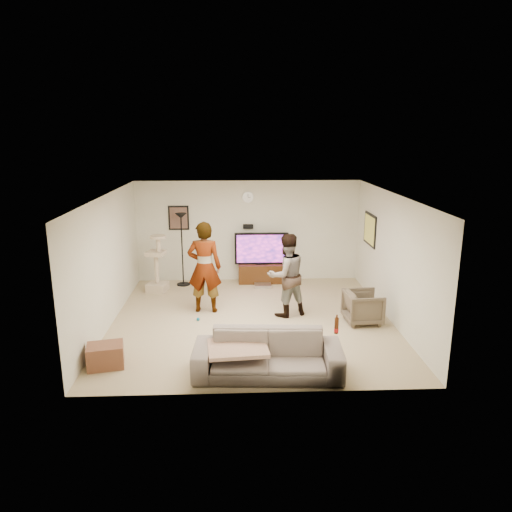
{
  "coord_description": "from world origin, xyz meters",
  "views": [
    {
      "loc": [
        -0.3,
        -8.94,
        3.64
      ],
      "look_at": [
        0.09,
        0.2,
        1.27
      ],
      "focal_mm": 33.69,
      "sensor_mm": 36.0,
      "label": 1
    }
  ],
  "objects_px": {
    "beer_bottle": "(336,326)",
    "side_table": "(106,356)",
    "tv_stand": "(261,273)",
    "tv": "(262,248)",
    "floor_lamp": "(182,250)",
    "sofa": "(268,355)",
    "person_left": "(205,267)",
    "armchair": "(363,307)",
    "cat_tree": "(156,263)",
    "person_right": "(286,275)"
  },
  "relations": [
    {
      "from": "tv",
      "to": "beer_bottle",
      "type": "distance_m",
      "value": 4.8
    },
    {
      "from": "floor_lamp",
      "to": "person_left",
      "type": "xyz_separation_m",
      "value": [
        0.65,
        -1.81,
        0.07
      ]
    },
    {
      "from": "floor_lamp",
      "to": "sofa",
      "type": "distance_m",
      "value": 4.94
    },
    {
      "from": "side_table",
      "to": "beer_bottle",
      "type": "bearing_deg",
      "value": -5.82
    },
    {
      "from": "cat_tree",
      "to": "beer_bottle",
      "type": "relative_size",
      "value": 5.43
    },
    {
      "from": "armchair",
      "to": "tv_stand",
      "type": "bearing_deg",
      "value": 30.34
    },
    {
      "from": "person_left",
      "to": "sofa",
      "type": "xyz_separation_m",
      "value": [
        1.12,
        -2.77,
        -0.62
      ]
    },
    {
      "from": "tv_stand",
      "to": "tv",
      "type": "xyz_separation_m",
      "value": [
        0.0,
        0.0,
        0.63
      ]
    },
    {
      "from": "floor_lamp",
      "to": "armchair",
      "type": "distance_m",
      "value": 4.6
    },
    {
      "from": "beer_bottle",
      "to": "side_table",
      "type": "relative_size",
      "value": 0.45
    },
    {
      "from": "tv",
      "to": "sofa",
      "type": "bearing_deg",
      "value": -91.91
    },
    {
      "from": "cat_tree",
      "to": "sofa",
      "type": "xyz_separation_m",
      "value": [
        2.33,
        -4.12,
        -0.35
      ]
    },
    {
      "from": "sofa",
      "to": "beer_bottle",
      "type": "distance_m",
      "value": 1.14
    },
    {
      "from": "cat_tree",
      "to": "beer_bottle",
      "type": "bearing_deg",
      "value": -50.67
    },
    {
      "from": "floor_lamp",
      "to": "cat_tree",
      "type": "relative_size",
      "value": 1.3
    },
    {
      "from": "person_right",
      "to": "beer_bottle",
      "type": "height_order",
      "value": "person_right"
    },
    {
      "from": "tv",
      "to": "beer_bottle",
      "type": "height_order",
      "value": "tv"
    },
    {
      "from": "person_left",
      "to": "tv_stand",
      "type": "bearing_deg",
      "value": -118.93
    },
    {
      "from": "beer_bottle",
      "to": "side_table",
      "type": "distance_m",
      "value": 3.68
    },
    {
      "from": "person_left",
      "to": "beer_bottle",
      "type": "height_order",
      "value": "person_left"
    },
    {
      "from": "beer_bottle",
      "to": "armchair",
      "type": "relative_size",
      "value": 0.36
    },
    {
      "from": "cat_tree",
      "to": "tv_stand",
      "type": "bearing_deg",
      "value": 13.62
    },
    {
      "from": "person_left",
      "to": "armchair",
      "type": "distance_m",
      "value": 3.28
    },
    {
      "from": "person_left",
      "to": "floor_lamp",
      "type": "bearing_deg",
      "value": -66.03
    },
    {
      "from": "armchair",
      "to": "tv",
      "type": "bearing_deg",
      "value": 30.34
    },
    {
      "from": "tv_stand",
      "to": "person_left",
      "type": "distance_m",
      "value": 2.44
    },
    {
      "from": "sofa",
      "to": "armchair",
      "type": "height_order",
      "value": "sofa"
    },
    {
      "from": "tv",
      "to": "armchair",
      "type": "distance_m",
      "value": 3.32
    },
    {
      "from": "tv_stand",
      "to": "person_left",
      "type": "relative_size",
      "value": 0.6
    },
    {
      "from": "armchair",
      "to": "person_left",
      "type": "bearing_deg",
      "value": 72.49
    },
    {
      "from": "floor_lamp",
      "to": "sofa",
      "type": "height_order",
      "value": "floor_lamp"
    },
    {
      "from": "person_left",
      "to": "side_table",
      "type": "bearing_deg",
      "value": 63.14
    },
    {
      "from": "floor_lamp",
      "to": "person_left",
      "type": "relative_size",
      "value": 0.93
    },
    {
      "from": "sofa",
      "to": "beer_bottle",
      "type": "height_order",
      "value": "beer_bottle"
    },
    {
      "from": "tv",
      "to": "person_right",
      "type": "distance_m",
      "value": 2.27
    },
    {
      "from": "person_left",
      "to": "sofa",
      "type": "distance_m",
      "value": 3.05
    },
    {
      "from": "tv_stand",
      "to": "cat_tree",
      "type": "relative_size",
      "value": 0.84
    },
    {
      "from": "floor_lamp",
      "to": "person_right",
      "type": "distance_m",
      "value": 3.12
    },
    {
      "from": "cat_tree",
      "to": "armchair",
      "type": "bearing_deg",
      "value": -25.82
    },
    {
      "from": "person_right",
      "to": "armchair",
      "type": "distance_m",
      "value": 1.63
    },
    {
      "from": "beer_bottle",
      "to": "cat_tree",
      "type": "bearing_deg",
      "value": 129.33
    },
    {
      "from": "tv",
      "to": "side_table",
      "type": "relative_size",
      "value": 2.37
    },
    {
      "from": "tv",
      "to": "armchair",
      "type": "relative_size",
      "value": 1.9
    },
    {
      "from": "person_left",
      "to": "sofa",
      "type": "height_order",
      "value": "person_left"
    },
    {
      "from": "floor_lamp",
      "to": "sofa",
      "type": "xyz_separation_m",
      "value": [
        1.77,
        -4.58,
        -0.55
      ]
    },
    {
      "from": "tv_stand",
      "to": "person_left",
      "type": "height_order",
      "value": "person_left"
    },
    {
      "from": "tv_stand",
      "to": "beer_bottle",
      "type": "distance_m",
      "value": 4.83
    },
    {
      "from": "floor_lamp",
      "to": "side_table",
      "type": "height_order",
      "value": "floor_lamp"
    },
    {
      "from": "floor_lamp",
      "to": "beer_bottle",
      "type": "height_order",
      "value": "floor_lamp"
    },
    {
      "from": "floor_lamp",
      "to": "beer_bottle",
      "type": "relative_size",
      "value": 7.06
    }
  ]
}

